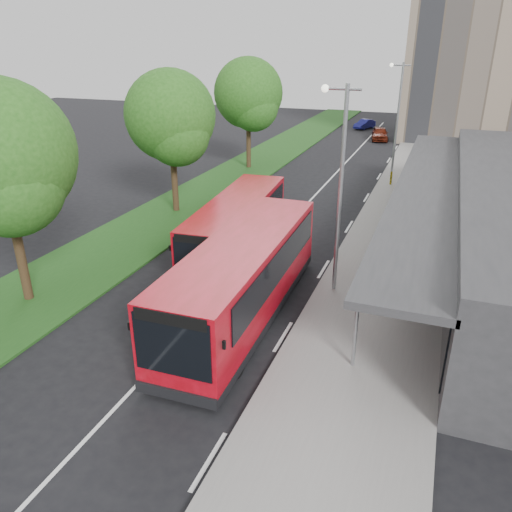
{
  "coord_description": "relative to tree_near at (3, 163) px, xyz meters",
  "views": [
    {
      "loc": [
        7.65,
        -16.25,
        9.5
      ],
      "look_at": [
        1.13,
        1.07,
        1.5
      ],
      "focal_mm": 35.0,
      "sensor_mm": 36.0,
      "label": 1
    }
  ],
  "objects": [
    {
      "name": "bus_second",
      "position": [
        6.0,
        7.17,
        -4.09
      ],
      "size": [
        3.21,
        9.82,
        2.73
      ],
      "rotation": [
        0.0,
        0.0,
        0.08
      ],
      "color": "red",
      "rests_on": "ground"
    },
    {
      "name": "pavement",
      "position": [
        13.01,
        22.95,
        -5.42
      ],
      "size": [
        5.0,
        80.0,
        0.15
      ],
      "primitive_type": "cube",
      "color": "gray",
      "rests_on": "ground"
    },
    {
      "name": "ground",
      "position": [
        7.01,
        2.95,
        -5.49
      ],
      "size": [
        120.0,
        120.0,
        0.0
      ],
      "primitive_type": "plane",
      "color": "black",
      "rests_on": "ground"
    },
    {
      "name": "kerb_dashes",
      "position": [
        10.31,
        21.95,
        -5.48
      ],
      "size": [
        0.12,
        56.0,
        0.01
      ],
      "color": "silver",
      "rests_on": "ground"
    },
    {
      "name": "lamp_post_far",
      "position": [
        11.13,
        24.95,
        -0.77
      ],
      "size": [
        1.44,
        0.28,
        8.0
      ],
      "color": "#93979B",
      "rests_on": "pavement"
    },
    {
      "name": "tree_near",
      "position": [
        0.0,
        0.0,
        0.0
      ],
      "size": [
        5.29,
        5.29,
        8.5
      ],
      "color": "#322014",
      "rests_on": "ground"
    },
    {
      "name": "car_far",
      "position": [
        5.54,
        47.19,
        -4.95
      ],
      "size": [
        2.24,
        3.44,
        1.07
      ],
      "primitive_type": "imported",
      "rotation": [
        0.0,
        0.0,
        -0.37
      ],
      "color": "navy",
      "rests_on": "ground"
    },
    {
      "name": "car_near",
      "position": [
        8.22,
        40.29,
        -4.82
      ],
      "size": [
        2.21,
        4.17,
        1.35
      ],
      "primitive_type": "imported",
      "rotation": [
        0.0,
        0.0,
        0.16
      ],
      "color": "#5A1A0C",
      "rests_on": "ground"
    },
    {
      "name": "grass_verge",
      "position": [
        0.01,
        22.95,
        -5.44
      ],
      "size": [
        5.0,
        80.0,
        0.1
      ],
      "primitive_type": "cube",
      "color": "#1A4516",
      "rests_on": "ground"
    },
    {
      "name": "lane_centre_line",
      "position": [
        7.01,
        17.95,
        -5.48
      ],
      "size": [
        0.12,
        70.0,
        0.01
      ],
      "primitive_type": "cube",
      "color": "silver",
      "rests_on": "ground"
    },
    {
      "name": "tree_far",
      "position": [
        0.0,
        24.0,
        -0.0
      ],
      "size": [
        5.29,
        5.29,
        8.5
      ],
      "color": "#322014",
      "rests_on": "ground"
    },
    {
      "name": "bollard",
      "position": [
        11.45,
        22.32,
        -4.88
      ],
      "size": [
        0.19,
        0.19,
        0.92
      ],
      "primitive_type": "cylinder",
      "rotation": [
        0.0,
        0.0,
        -0.41
      ],
      "color": "yellow",
      "rests_on": "pavement"
    },
    {
      "name": "tree_mid",
      "position": [
        0.0,
        12.0,
        -0.19
      ],
      "size": [
        5.11,
        5.11,
        8.22
      ],
      "color": "#322014",
      "rests_on": "ground"
    },
    {
      "name": "lamp_post_near",
      "position": [
        11.13,
        4.95,
        -0.77
      ],
      "size": [
        1.44,
        0.28,
        8.0
      ],
      "color": "#93979B",
      "rests_on": "pavement"
    },
    {
      "name": "litter_bin",
      "position": [
        12.34,
        11.82,
        -4.88
      ],
      "size": [
        0.54,
        0.54,
        0.92
      ],
      "primitive_type": "cylinder",
      "rotation": [
        0.0,
        0.0,
        -0.06
      ],
      "color": "#332414",
      "rests_on": "pavement"
    },
    {
      "name": "station_building",
      "position": [
        17.87,
        10.95,
        -3.45
      ],
      "size": [
        7.7,
        26.0,
        4.0
      ],
      "color": "#2C2C2F",
      "rests_on": "ground"
    },
    {
      "name": "bus_main",
      "position": [
        8.49,
        1.77,
        -3.93
      ],
      "size": [
        2.98,
        10.82,
        3.05
      ],
      "rotation": [
        0.0,
        0.0,
        0.02
      ],
      "color": "red",
      "rests_on": "ground"
    }
  ]
}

